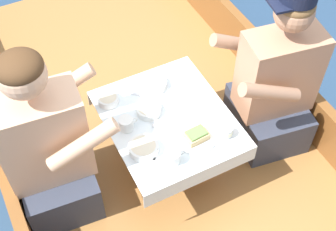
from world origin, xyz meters
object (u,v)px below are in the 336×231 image
object	(u,v)px
sandwich	(196,135)
tin_can	(226,132)
person_port	(49,150)
coffee_cup_port	(126,124)
person_starboard	(274,86)
coffee_cup_starboard	(173,157)

from	to	relation	value
sandwich	tin_can	bearing A→B (deg)	-16.78
sandwich	tin_can	distance (m)	0.15
person_port	sandwich	bearing A→B (deg)	-15.31
sandwich	coffee_cup_port	bearing A→B (deg)	141.38
sandwich	coffee_cup_port	xyz separation A→B (m)	(-0.27, 0.22, 0.00)
person_port	person_starboard	world-z (taller)	person_port
coffee_cup_port	coffee_cup_starboard	size ratio (longest dim) A/B	0.97
sandwich	tin_can	size ratio (longest dim) A/B	1.73
tin_can	sandwich	bearing A→B (deg)	163.22
person_port	coffee_cup_port	world-z (taller)	person_port
person_starboard	sandwich	bearing A→B (deg)	20.57
sandwich	tin_can	world-z (taller)	sandwich
coffee_cup_starboard	tin_can	xyz separation A→B (m)	(0.30, 0.02, -0.01)
person_port	person_starboard	distance (m)	1.22
person_starboard	tin_can	xyz separation A→B (m)	(-0.40, -0.16, 0.01)
sandwich	coffee_cup_port	size ratio (longest dim) A/B	1.15
coffee_cup_starboard	tin_can	distance (m)	0.30
person_port	coffee_cup_port	bearing A→B (deg)	1.04
person_port	tin_can	xyz separation A→B (m)	(0.81, -0.29, 0.00)
person_port	coffee_cup_port	distance (m)	0.39
person_port	tin_can	bearing A→B (deg)	-14.72
person_starboard	tin_can	bearing A→B (deg)	30.08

